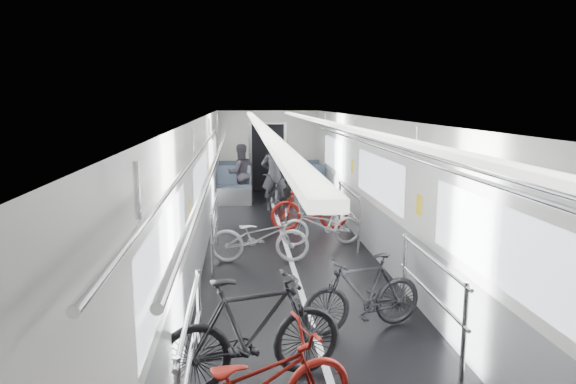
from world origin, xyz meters
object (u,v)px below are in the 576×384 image
bike_left_mid (253,331)px  bike_left_far (260,237)px  person_seated (240,173)px  bike_right_far (310,207)px  bike_right_near (363,293)px  person_standing (274,175)px  bike_aisle (276,191)px  bike_right_mid (322,224)px

bike_left_mid → bike_left_far: (0.22, 3.80, -0.11)m
person_seated → bike_left_far: bearing=75.9°
bike_right_far → bike_right_near: bearing=-5.5°
bike_right_near → person_standing: 7.01m
person_standing → bike_aisle: bearing=119.6°
person_seated → bike_aisle: bearing=110.0°
bike_right_mid → person_seated: (-1.50, 4.38, 0.38)m
bike_left_mid → bike_right_far: (1.35, 5.86, -0.04)m
person_seated → person_standing: bearing=110.8°
bike_right_mid → person_seated: size_ratio=0.98×
bike_left_far → bike_right_mid: (1.20, 0.91, -0.03)m
person_standing → person_seated: (-0.83, 1.06, -0.09)m
bike_aisle → person_standing: size_ratio=1.07×
bike_right_mid → bike_right_far: 1.15m
bike_left_mid → bike_right_mid: 4.92m
person_standing → bike_left_mid: bearing=86.4°
bike_right_far → bike_aisle: size_ratio=0.91×
bike_right_far → person_seated: (-1.44, 3.24, 0.27)m
person_standing → person_seated: bearing=-50.1°
bike_left_mid → person_seated: 9.10m
person_seated → bike_right_far: bearing=96.6°
bike_right_near → bike_right_far: 4.80m
bike_right_near → bike_right_mid: bike_right_near is taller
bike_right_far → person_standing: bearing=-169.6°
person_standing → person_seated: size_ratio=1.11×
bike_right_far → bike_right_mid: bearing=-2.0°
bike_left_far → person_standing: 4.29m
bike_right_mid → bike_left_far: bearing=-57.8°
bike_aisle → bike_left_mid: bearing=-92.2°
bike_right_near → bike_aisle: size_ratio=0.83×
bike_right_near → bike_right_mid: (0.09, 3.65, -0.06)m
bike_right_far → person_standing: person_standing is taller
bike_right_near → person_seated: bearing=175.4°
bike_left_mid → bike_aisle: bearing=-20.9°
bike_right_mid → bike_right_far: bearing=178.1°
bike_right_near → person_standing: bearing=170.2°
bike_right_near → person_seated: 8.16m
bike_left_mid → bike_aisle: (0.80, 7.94, -0.06)m
bike_left_far → person_seated: person_seated is taller
bike_right_near → person_standing: size_ratio=0.89×
bike_right_mid → bike_right_far: bike_right_far is taller
bike_left_far → bike_right_far: size_ratio=0.99×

